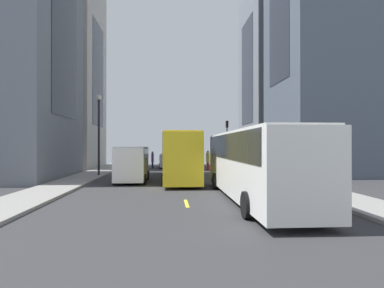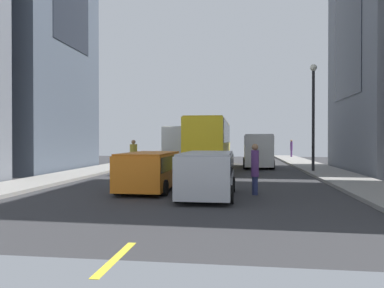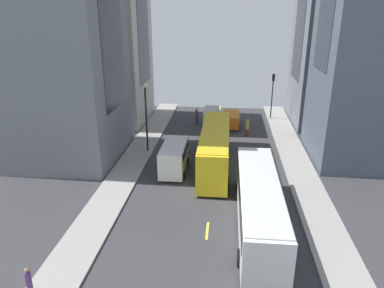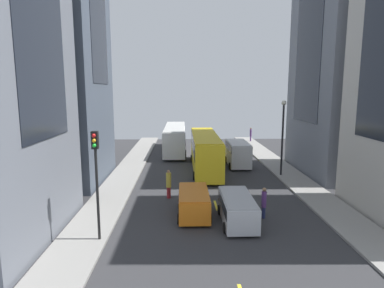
{
  "view_description": "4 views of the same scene",
  "coord_description": "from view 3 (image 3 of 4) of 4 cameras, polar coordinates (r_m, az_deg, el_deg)",
  "views": [
    {
      "loc": [
        0.8,
        25.12,
        2.66
      ],
      "look_at": [
        -0.98,
        0.41,
        2.79
      ],
      "focal_mm": 29.82,
      "sensor_mm": 36.0,
      "label": 1
    },
    {
      "loc": [
        2.22,
        -27.3,
        2.12
      ],
      "look_at": [
        -1.39,
        -0.43,
        1.85
      ],
      "focal_mm": 34.35,
      "sensor_mm": 36.0,
      "label": 2
    },
    {
      "loc": [
        -1.01,
        30.88,
        13.76
      ],
      "look_at": [
        1.85,
        2.01,
        2.85
      ],
      "focal_mm": 34.05,
      "sensor_mm": 36.0,
      "label": 3
    },
    {
      "loc": [
        -2.3,
        -32.56,
        7.97
      ],
      "look_at": [
        -1.28,
        3.12,
        2.13
      ],
      "focal_mm": 31.08,
      "sensor_mm": 36.0,
      "label": 4
    }
  ],
  "objects": [
    {
      "name": "ground_plane",
      "position": [
        33.82,
        3.47,
        -3.44
      ],
      "size": [
        42.15,
        42.15,
        0.0
      ],
      "primitive_type": "plane",
      "color": "#333335"
    },
    {
      "name": "sidewalk_west",
      "position": [
        34.43,
        16.41,
        -3.71
      ],
      "size": [
        2.74,
        44.0,
        0.15
      ],
      "primitive_type": "cube",
      "color": "gray",
      "rests_on": "ground"
    },
    {
      "name": "sidewalk_east",
      "position": [
        34.88,
        -9.29,
        -2.78
      ],
      "size": [
        2.74,
        44.0,
        0.15
      ],
      "primitive_type": "cube",
      "color": "gray",
      "rests_on": "ground"
    },
    {
      "name": "lane_stripe_0",
      "position": [
        53.68,
        4.42,
        5.7
      ],
      "size": [
        0.16,
        2.0,
        0.01
      ],
      "primitive_type": "cube",
      "color": "yellow",
      "rests_on": "ground"
    },
    {
      "name": "lane_stripe_1",
      "position": [
        43.61,
        4.05,
        2.17
      ],
      "size": [
        0.16,
        2.0,
        0.01
      ],
      "primitive_type": "cube",
      "color": "yellow",
      "rests_on": "ground"
    },
    {
      "name": "lane_stripe_2",
      "position": [
        33.82,
        3.47,
        -3.43
      ],
      "size": [
        0.16,
        2.0,
        0.01
      ],
      "primitive_type": "cube",
      "color": "yellow",
      "rests_on": "ground"
    },
    {
      "name": "lane_stripe_3",
      "position": [
        24.61,
        2.41,
        -13.4
      ],
      "size": [
        0.16,
        2.0,
        0.01
      ],
      "primitive_type": "cube",
      "color": "yellow",
      "rests_on": "ground"
    },
    {
      "name": "building_west_0",
      "position": [
        47.92,
        21.9,
        17.32
      ],
      "size": [
        8.68,
        10.43,
        24.36
      ],
      "color": "slate",
      "rests_on": "ground"
    },
    {
      "name": "building_east_0",
      "position": [
        46.9,
        -12.95,
        16.88
      ],
      "size": [
        8.56,
        10.09,
        22.23
      ],
      "color": "#B7B2A8",
      "rests_on": "ground"
    },
    {
      "name": "building_east_1",
      "position": [
        35.71,
        -19.76,
        15.22
      ],
      "size": [
        9.35,
        11.0,
        22.24
      ],
      "color": "slate",
      "rests_on": "ground"
    },
    {
      "name": "city_bus_white",
      "position": [
        24.24,
        10.45,
        -8.77
      ],
      "size": [
        2.8,
        12.63,
        3.35
      ],
      "color": "silver",
      "rests_on": "ground"
    },
    {
      "name": "streetcar_yellow",
      "position": [
        32.93,
        3.62,
        -0.13
      ],
      "size": [
        2.7,
        12.46,
        3.59
      ],
      "color": "yellow",
      "rests_on": "ground"
    },
    {
      "name": "delivery_van_white",
      "position": [
        32.13,
        -2.84,
        -1.84
      ],
      "size": [
        2.25,
        5.02,
        2.58
      ],
      "color": "white",
      "rests_on": "ground"
    },
    {
      "name": "car_orange_0",
      "position": [
        45.02,
        6.2,
        3.95
      ],
      "size": [
        2.06,
        4.32,
        1.61
      ],
      "color": "orange",
      "rests_on": "ground"
    },
    {
      "name": "car_silver_1",
      "position": [
        46.29,
        3.0,
        4.56
      ],
      "size": [
        2.0,
        4.59,
        1.67
      ],
      "color": "#B7BABF",
      "rests_on": "ground"
    },
    {
      "name": "pedestrian_crossing_near",
      "position": [
        45.71,
        0.72,
        4.49
      ],
      "size": [
        0.3,
        0.3,
        1.98
      ],
      "rotation": [
        0.0,
        0.0,
        4.51
      ],
      "color": "navy",
      "rests_on": "ground"
    },
    {
      "name": "pedestrian_walking_far",
      "position": [
        41.67,
        8.62,
        2.72
      ],
      "size": [
        0.38,
        0.38,
        2.14
      ],
      "rotation": [
        0.0,
        0.0,
        0.75
      ],
      "color": "maroon",
      "rests_on": "ground"
    },
    {
      "name": "pedestrian_crossing_mid",
      "position": [
        20.33,
        -24.14,
        -19.4
      ],
      "size": [
        0.29,
        0.29,
        2.07
      ],
      "rotation": [
        0.0,
        0.0,
        2.04
      ],
      "color": "#593372",
      "rests_on": "ground"
    },
    {
      "name": "traffic_light_near_corner",
      "position": [
        48.08,
        12.53,
        8.6
      ],
      "size": [
        0.32,
        0.44,
        5.76
      ],
      "color": "black",
      "rests_on": "ground"
    },
    {
      "name": "streetlamp_near",
      "position": [
        35.81,
        -7.22,
        5.25
      ],
      "size": [
        0.44,
        0.44,
        6.88
      ],
      "color": "black",
      "rests_on": "ground"
    }
  ]
}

